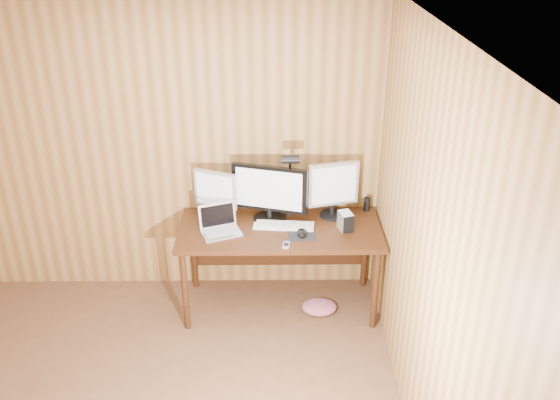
{
  "coord_description": "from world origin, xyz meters",
  "views": [
    {
      "loc": [
        0.88,
        -2.45,
        3.05
      ],
      "look_at": [
        0.93,
        1.58,
        1.02
      ],
      "focal_mm": 38.0,
      "sensor_mm": 36.0,
      "label": 1
    }
  ],
  "objects_px": {
    "keyboard": "(284,225)",
    "phone": "(286,245)",
    "laptop": "(220,225)",
    "monitor_right": "(333,188)",
    "desk_lamp": "(290,175)",
    "monitor_center": "(270,193)",
    "mouse": "(302,233)",
    "monitor_left": "(215,193)",
    "hard_drive": "(346,221)",
    "desk": "(280,236)",
    "speaker": "(367,204)"
  },
  "relations": [
    {
      "from": "desk_lamp",
      "to": "mouse",
      "type": "bearing_deg",
      "value": -91.97
    },
    {
      "from": "monitor_center",
      "to": "phone",
      "type": "relative_size",
      "value": 5.98
    },
    {
      "from": "desk",
      "to": "desk_lamp",
      "type": "relative_size",
      "value": 2.61
    },
    {
      "from": "keyboard",
      "to": "phone",
      "type": "height_order",
      "value": "keyboard"
    },
    {
      "from": "mouse",
      "to": "speaker",
      "type": "distance_m",
      "value": 0.69
    },
    {
      "from": "laptop",
      "to": "mouse",
      "type": "bearing_deg",
      "value": -26.79
    },
    {
      "from": "hard_drive",
      "to": "speaker",
      "type": "bearing_deg",
      "value": 40.28
    },
    {
      "from": "speaker",
      "to": "desk_lamp",
      "type": "relative_size",
      "value": 0.19
    },
    {
      "from": "laptop",
      "to": "keyboard",
      "type": "distance_m",
      "value": 0.51
    },
    {
      "from": "monitor_right",
      "to": "mouse",
      "type": "height_order",
      "value": "monitor_right"
    },
    {
      "from": "monitor_right",
      "to": "laptop",
      "type": "bearing_deg",
      "value": -179.34
    },
    {
      "from": "monitor_right",
      "to": "hard_drive",
      "type": "bearing_deg",
      "value": -83.57
    },
    {
      "from": "laptop",
      "to": "phone",
      "type": "xyz_separation_m",
      "value": [
        0.51,
        -0.23,
        -0.05
      ]
    },
    {
      "from": "mouse",
      "to": "monitor_right",
      "type": "bearing_deg",
      "value": 39.32
    },
    {
      "from": "keyboard",
      "to": "desk_lamp",
      "type": "relative_size",
      "value": 0.8
    },
    {
      "from": "monitor_right",
      "to": "speaker",
      "type": "xyz_separation_m",
      "value": [
        0.3,
        0.1,
        -0.19
      ]
    },
    {
      "from": "phone",
      "to": "desk_lamp",
      "type": "bearing_deg",
      "value": 93.37
    },
    {
      "from": "keyboard",
      "to": "desk_lamp",
      "type": "bearing_deg",
      "value": 76.66
    },
    {
      "from": "monitor_center",
      "to": "speaker",
      "type": "bearing_deg",
      "value": 27.18
    },
    {
      "from": "monitor_right",
      "to": "desk_lamp",
      "type": "height_order",
      "value": "desk_lamp"
    },
    {
      "from": "monitor_left",
      "to": "desk_lamp",
      "type": "relative_size",
      "value": 0.66
    },
    {
      "from": "keyboard",
      "to": "phone",
      "type": "bearing_deg",
      "value": -81.29
    },
    {
      "from": "speaker",
      "to": "desk",
      "type": "bearing_deg",
      "value": -163.66
    },
    {
      "from": "desk",
      "to": "hard_drive",
      "type": "height_order",
      "value": "hard_drive"
    },
    {
      "from": "hard_drive",
      "to": "desk_lamp",
      "type": "height_order",
      "value": "desk_lamp"
    },
    {
      "from": "desk",
      "to": "hard_drive",
      "type": "bearing_deg",
      "value": -11.71
    },
    {
      "from": "laptop",
      "to": "monitor_left",
      "type": "bearing_deg",
      "value": 81.07
    },
    {
      "from": "mouse",
      "to": "desk_lamp",
      "type": "xyz_separation_m",
      "value": [
        -0.09,
        0.29,
        0.36
      ]
    },
    {
      "from": "desk",
      "to": "laptop",
      "type": "distance_m",
      "value": 0.52
    },
    {
      "from": "desk",
      "to": "mouse",
      "type": "distance_m",
      "value": 0.3
    },
    {
      "from": "mouse",
      "to": "phone",
      "type": "bearing_deg",
      "value": -140.92
    },
    {
      "from": "keyboard",
      "to": "desk_lamp",
      "type": "xyz_separation_m",
      "value": [
        0.05,
        0.14,
        0.37
      ]
    },
    {
      "from": "desk",
      "to": "mouse",
      "type": "height_order",
      "value": "mouse"
    },
    {
      "from": "monitor_center",
      "to": "monitor_left",
      "type": "distance_m",
      "value": 0.44
    },
    {
      "from": "monitor_left",
      "to": "phone",
      "type": "bearing_deg",
      "value": -16.83
    },
    {
      "from": "monitor_center",
      "to": "monitor_right",
      "type": "height_order",
      "value": "monitor_center"
    },
    {
      "from": "hard_drive",
      "to": "laptop",
      "type": "bearing_deg",
      "value": 165.0
    },
    {
      "from": "hard_drive",
      "to": "phone",
      "type": "xyz_separation_m",
      "value": [
        -0.47,
        -0.24,
        -0.07
      ]
    },
    {
      "from": "monitor_left",
      "to": "keyboard",
      "type": "relative_size",
      "value": 0.83
    },
    {
      "from": "desk",
      "to": "laptop",
      "type": "relative_size",
      "value": 4.53
    },
    {
      "from": "desk",
      "to": "speaker",
      "type": "distance_m",
      "value": 0.78
    },
    {
      "from": "mouse",
      "to": "phone",
      "type": "distance_m",
      "value": 0.19
    },
    {
      "from": "monitor_center",
      "to": "monitor_right",
      "type": "relative_size",
      "value": 1.27
    },
    {
      "from": "monitor_left",
      "to": "desk",
      "type": "bearing_deg",
      "value": 10.68
    },
    {
      "from": "monitor_right",
      "to": "phone",
      "type": "relative_size",
      "value": 4.7
    },
    {
      "from": "laptop",
      "to": "mouse",
      "type": "height_order",
      "value": "laptop"
    },
    {
      "from": "phone",
      "to": "speaker",
      "type": "distance_m",
      "value": 0.88
    },
    {
      "from": "monitor_right",
      "to": "desk_lamp",
      "type": "bearing_deg",
      "value": 170.35
    },
    {
      "from": "monitor_center",
      "to": "mouse",
      "type": "bearing_deg",
      "value": -29.36
    },
    {
      "from": "monitor_right",
      "to": "mouse",
      "type": "relative_size",
      "value": 4.0
    }
  ]
}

